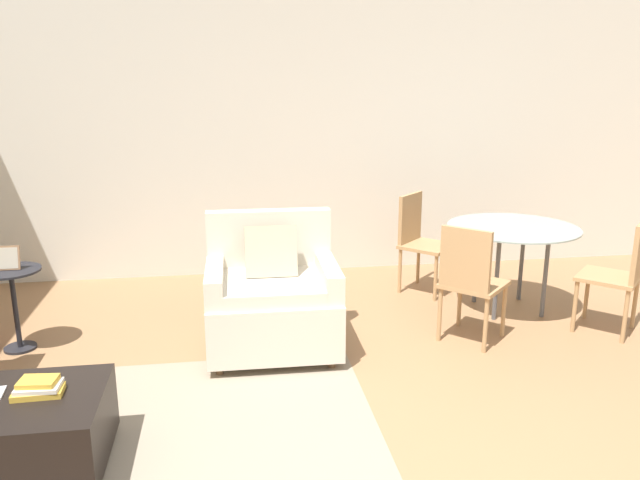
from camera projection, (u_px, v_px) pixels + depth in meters
name	position (u px, v px, depth m)	size (l,w,h in m)	color
wall_back	(309.00, 135.00, 6.14)	(12.00, 0.06, 2.75)	beige
area_rug	(168.00, 425.00, 3.57)	(2.38, 1.64, 0.01)	gray
armchair	(272.00, 299.00, 4.49)	(0.94, 0.81, 0.98)	beige
ottoman	(21.00, 432.00, 3.11)	(0.83, 0.67, 0.40)	black
book_stack	(38.00, 388.00, 3.10)	(0.24, 0.16, 0.08)	gold
side_table	(13.00, 294.00, 4.47)	(0.41, 0.41, 0.61)	black
picture_frame	(9.00, 258.00, 4.40)	(0.15, 0.07, 0.17)	#8C6647
dining_table	(512.00, 236.00, 5.20)	(1.08, 1.08, 0.73)	#8C9E99
dining_chair_near_left	(470.00, 277.00, 4.56)	(0.59, 0.59, 0.90)	tan
dining_chair_near_right	(622.00, 269.00, 4.74)	(0.59, 0.59, 0.90)	tan
dining_chair_far_left	(419.00, 236.00, 5.73)	(0.59, 0.59, 0.90)	tan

